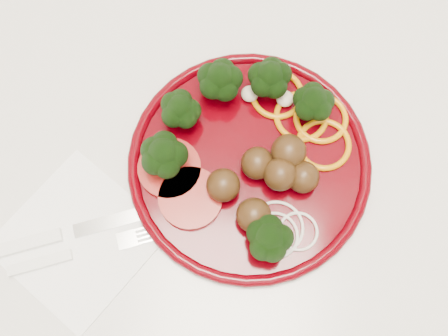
{
  "coord_description": "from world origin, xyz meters",
  "views": [
    {
      "loc": [
        0.16,
        1.51,
        1.55
      ],
      "look_at": [
        0.15,
        1.7,
        0.92
      ],
      "focal_mm": 45.0,
      "sensor_mm": 36.0,
      "label": 1
    }
  ],
  "objects_px": {
    "plate": "(248,155)",
    "fork": "(58,258)",
    "knife": "(57,236)",
    "napkin": "(78,239)"
  },
  "relations": [
    {
      "from": "plate",
      "to": "knife",
      "type": "bearing_deg",
      "value": -154.1
    },
    {
      "from": "plate",
      "to": "napkin",
      "type": "relative_size",
      "value": 1.87
    },
    {
      "from": "plate",
      "to": "knife",
      "type": "xyz_separation_m",
      "value": [
        -0.22,
        -0.11,
        -0.01
      ]
    },
    {
      "from": "knife",
      "to": "fork",
      "type": "xyz_separation_m",
      "value": [
        0.01,
        -0.03,
        -0.0
      ]
    },
    {
      "from": "knife",
      "to": "fork",
      "type": "distance_m",
      "value": 0.03
    },
    {
      "from": "plate",
      "to": "knife",
      "type": "distance_m",
      "value": 0.24
    },
    {
      "from": "knife",
      "to": "napkin",
      "type": "bearing_deg",
      "value": -22.66
    },
    {
      "from": "plate",
      "to": "fork",
      "type": "distance_m",
      "value": 0.25
    },
    {
      "from": "plate",
      "to": "knife",
      "type": "height_order",
      "value": "plate"
    },
    {
      "from": "fork",
      "to": "knife",
      "type": "bearing_deg",
      "value": 83.0
    }
  ]
}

